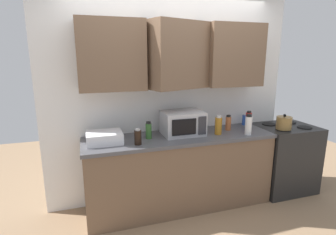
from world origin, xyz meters
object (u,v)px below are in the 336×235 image
object	(u,v)px
bottle_blue_cleaner	(244,120)
stove_range	(283,158)
bottle_white_jar	(248,125)
microwave	(183,123)
dish_rack	(104,138)
bottle_soy_dark	(138,137)
kettle	(284,123)
bottle_spice_jar	(228,123)
bottle_green_oil	(149,130)
bottle_amber_vinegar	(218,125)
bottle_red_sauce	(248,121)

from	to	relation	value
bottle_blue_cleaner	stove_range	bearing A→B (deg)	-24.64
bottle_white_jar	microwave	bearing A→B (deg)	161.38
dish_rack	bottle_soy_dark	distance (m)	0.37
kettle	bottle_blue_cleaner	distance (m)	0.50
kettle	microwave	world-z (taller)	microwave
bottle_spice_jar	stove_range	bearing A→B (deg)	-4.96
bottle_green_oil	bottle_spice_jar	bearing A→B (deg)	2.45
stove_range	bottle_blue_cleaner	size ratio (longest dim) A/B	5.89
microwave	bottle_amber_vinegar	xyz separation A→B (m)	(0.41, -0.13, -0.03)
bottle_red_sauce	bottle_spice_jar	distance (m)	0.25
stove_range	bottle_amber_vinegar	bearing A→B (deg)	-176.91
bottle_soy_dark	bottle_white_jar	size ratio (longest dim) A/B	0.69
kettle	bottle_soy_dark	xyz separation A→B (m)	(-1.87, 0.00, -0.01)
kettle	bottle_spice_jar	xyz separation A→B (m)	(-0.67, 0.21, -0.00)
kettle	bottle_white_jar	distance (m)	0.55
bottle_amber_vinegar	bottle_blue_cleaner	world-z (taller)	bottle_amber_vinegar
kettle	bottle_amber_vinegar	bearing A→B (deg)	174.61
kettle	dish_rack	distance (m)	2.22
bottle_blue_cleaner	bottle_soy_dark	bearing A→B (deg)	-166.48
microwave	bottle_red_sauce	world-z (taller)	microwave
bottle_blue_cleaner	microwave	bearing A→B (deg)	-170.50
microwave	bottle_amber_vinegar	bearing A→B (deg)	-17.49
kettle	microwave	bearing A→B (deg)	170.67
bottle_red_sauce	bottle_white_jar	bearing A→B (deg)	-123.80
kettle	bottle_blue_cleaner	world-z (taller)	kettle
stove_range	bottle_amber_vinegar	size ratio (longest dim) A/B	3.90
dish_rack	bottle_green_oil	xyz separation A→B (m)	(0.49, 0.01, 0.04)
stove_range	kettle	world-z (taller)	kettle
bottle_blue_cleaner	bottle_white_jar	bearing A→B (deg)	-117.44
bottle_amber_vinegar	bottle_green_oil	world-z (taller)	bottle_amber_vinegar
bottle_spice_jar	bottle_white_jar	size ratio (longest dim) A/B	0.78
kettle	microwave	distance (m)	1.31
bottle_spice_jar	bottle_blue_cleaner	size ratio (longest dim) A/B	1.25
bottle_red_sauce	bottle_white_jar	xyz separation A→B (m)	(-0.11, -0.16, 0.00)
bottle_green_oil	bottle_amber_vinegar	bearing A→B (deg)	-5.82
bottle_soy_dark	bottle_red_sauce	world-z (taller)	bottle_red_sauce
microwave	bottle_blue_cleaner	world-z (taller)	microwave
dish_rack	bottle_red_sauce	xyz separation A→B (m)	(1.77, -0.03, 0.06)
stove_range	bottle_amber_vinegar	xyz separation A→B (m)	(-1.05, -0.06, 0.56)
stove_range	kettle	bearing A→B (deg)	-140.53
microwave	bottle_amber_vinegar	size ratio (longest dim) A/B	2.05
bottle_soy_dark	bottle_amber_vinegar	bearing A→B (deg)	4.70
bottle_red_sauce	stove_range	bearing A→B (deg)	1.33
bottle_spice_jar	bottle_white_jar	bearing A→B (deg)	-63.64
bottle_green_oil	kettle	bearing A→B (deg)	-5.60
kettle	bottle_white_jar	size ratio (longest dim) A/B	0.79
bottle_green_oil	bottle_blue_cleaner	size ratio (longest dim) A/B	1.28
bottle_red_sauce	bottle_blue_cleaner	size ratio (longest dim) A/B	1.60
microwave	bottle_green_oil	bearing A→B (deg)	-174.20
bottle_spice_jar	bottle_white_jar	world-z (taller)	bottle_white_jar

